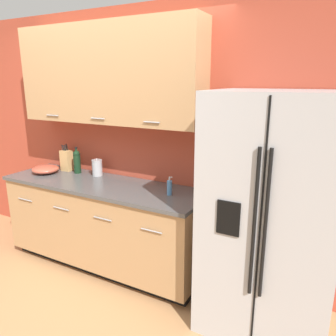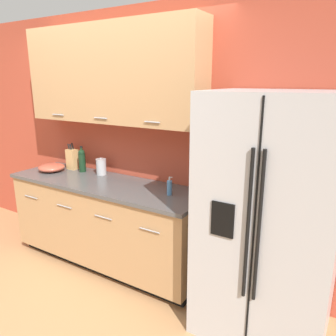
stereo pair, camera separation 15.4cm
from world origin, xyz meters
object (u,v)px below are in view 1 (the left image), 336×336
(refrigerator, at_px, (271,216))
(soap_dispenser, at_px, (169,187))
(wine_bottle, at_px, (77,161))
(knife_block, at_px, (67,160))
(mixing_bowl, at_px, (45,169))
(steel_canister, at_px, (97,168))

(refrigerator, height_order, soap_dispenser, refrigerator)
(wine_bottle, relative_size, soap_dispenser, 1.70)
(knife_block, bearing_deg, wine_bottle, -7.77)
(knife_block, height_order, soap_dispenser, knife_block)
(refrigerator, height_order, mixing_bowl, refrigerator)
(refrigerator, distance_m, mixing_bowl, 2.45)
(wine_bottle, height_order, steel_canister, wine_bottle)
(soap_dispenser, relative_size, steel_canister, 0.91)
(refrigerator, relative_size, knife_block, 6.06)
(knife_block, xyz_separation_m, soap_dispenser, (1.41, -0.18, -0.05))
(refrigerator, height_order, steel_canister, refrigerator)
(refrigerator, distance_m, steel_canister, 1.90)
(refrigerator, relative_size, mixing_bowl, 6.42)
(wine_bottle, distance_m, steel_canister, 0.27)
(refrigerator, bearing_deg, knife_block, 173.70)
(wine_bottle, height_order, soap_dispenser, wine_bottle)
(steel_canister, bearing_deg, refrigerator, -7.75)
(knife_block, xyz_separation_m, wine_bottle, (0.18, -0.02, 0.02))
(soap_dispenser, bearing_deg, refrigerator, -5.05)
(soap_dispenser, xyz_separation_m, steel_canister, (-0.98, 0.18, 0.02))
(knife_block, height_order, wine_bottle, knife_block)
(wine_bottle, xyz_separation_m, mixing_bowl, (-0.31, -0.18, -0.09))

